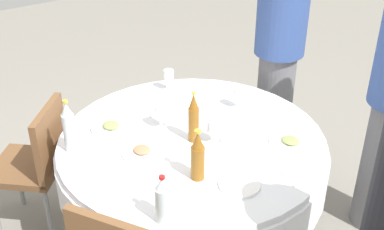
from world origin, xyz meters
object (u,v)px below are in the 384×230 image
at_px(wine_glass_mid, 161,112).
at_px(plate_east, 240,185).
at_px(wine_glass_front, 238,94).
at_px(bottle_clear_rear, 163,200).
at_px(plate_left, 142,152).
at_px(bottle_amber_outer, 194,118).
at_px(wine_glass_rear, 214,126).
at_px(bottle_amber_right, 198,156).
at_px(plate_south, 290,143).
at_px(plate_west, 111,127).
at_px(chair_mid, 38,159).
at_px(wine_glass_inner, 169,75).
at_px(bottle_clear_far, 69,128).
at_px(person_outer, 279,55).
at_px(dining_table, 192,160).

bearing_deg(wine_glass_mid, plate_east, 4.17).
xyz_separation_m(wine_glass_front, plate_east, (0.62, -0.46, -0.08)).
distance_m(bottle_clear_rear, wine_glass_mid, 0.78).
distance_m(wine_glass_front, plate_left, 0.74).
bearing_deg(bottle_amber_outer, bottle_clear_rear, -45.11).
height_order(bottle_amber_outer, wine_glass_rear, bottle_amber_outer).
relative_size(bottle_amber_right, plate_east, 1.36).
relative_size(bottle_clear_rear, wine_glass_rear, 1.77).
distance_m(wine_glass_mid, plate_south, 0.74).
bearing_deg(bottle_amber_right, bottle_clear_rear, -59.83).
bearing_deg(plate_left, plate_west, -174.01).
distance_m(plate_west, chair_mid, 0.52).
bearing_deg(wine_glass_inner, bottle_clear_far, -68.77).
bearing_deg(person_outer, plate_west, -109.89).
bearing_deg(plate_south, wine_glass_mid, -137.03).
bearing_deg(wine_glass_rear, bottle_amber_right, -48.68).
relative_size(dining_table, bottle_amber_outer, 5.03).
bearing_deg(dining_table, plate_south, 51.04).
bearing_deg(bottle_clear_far, plate_west, 105.93).
height_order(bottle_clear_far, bottle_clear_rear, bottle_clear_far).
bearing_deg(bottle_amber_right, plate_west, -165.58).
bearing_deg(wine_glass_rear, wine_glass_front, 124.01).
bearing_deg(chair_mid, bottle_clear_far, -121.71).
distance_m(plate_south, plate_west, 1.01).
bearing_deg(plate_west, wine_glass_inner, 113.80).
bearing_deg(wine_glass_inner, plate_left, -41.99).
distance_m(bottle_clear_far, chair_mid, 0.51).
xyz_separation_m(bottle_amber_right, wine_glass_mid, (-0.51, 0.09, -0.03)).
xyz_separation_m(dining_table, wine_glass_front, (-0.14, 0.43, 0.24)).
distance_m(bottle_amber_outer, plate_south, 0.54).
bearing_deg(wine_glass_inner, bottle_amber_outer, -17.65).
xyz_separation_m(wine_glass_front, wine_glass_mid, (-0.06, -0.51, 0.01)).
bearing_deg(wine_glass_mid, dining_table, 22.30).
height_order(bottle_amber_right, person_outer, person_outer).
bearing_deg(wine_glass_mid, wine_glass_front, 83.67).
relative_size(wine_glass_rear, plate_south, 0.61).
height_order(bottle_amber_outer, wine_glass_mid, bottle_amber_outer).
bearing_deg(wine_glass_front, bottle_amber_outer, -69.45).
distance_m(bottle_amber_outer, wine_glass_front, 0.45).
distance_m(bottle_clear_far, bottle_clear_rear, 0.76).
distance_m(wine_glass_front, plate_south, 0.49).
bearing_deg(person_outer, bottle_clear_far, -107.36).
height_order(wine_glass_rear, wine_glass_front, wine_glass_rear).
relative_size(bottle_clear_rear, wine_glass_inner, 1.70).
xyz_separation_m(dining_table, wine_glass_mid, (-0.20, -0.08, 0.25)).
height_order(wine_glass_front, plate_east, wine_glass_front).
distance_m(bottle_clear_rear, person_outer, 1.65).
distance_m(bottle_amber_right, wine_glass_rear, 0.33).
relative_size(bottle_clear_far, chair_mid, 0.35).
distance_m(wine_glass_mid, person_outer, 1.05).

